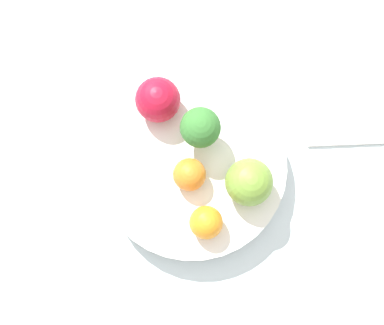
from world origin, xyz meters
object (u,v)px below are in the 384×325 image
orange_back (206,222)px  napkin (348,102)px  bowl (192,167)px  broccoli (200,128)px  orange_front (189,175)px  apple_red (155,101)px  apple_green (249,182)px

orange_back → napkin: (0.05, -0.26, -0.06)m
bowl → orange_back: orange_back is taller
broccoli → orange_front: (-0.04, 0.04, -0.02)m
apple_red → orange_front: size_ratio=1.39×
apple_green → orange_front: bearing=52.1°
orange_back → bowl: bearing=-16.6°
orange_back → napkin: 0.27m
napkin → broccoli: bearing=76.8°
apple_red → orange_front: 0.10m
apple_red → orange_back: 0.16m
broccoli → apple_red: bearing=26.5°
broccoli → napkin: size_ratio=0.43×
bowl → orange_front: orange_front is taller
bowl → apple_red: (0.09, 0.00, 0.05)m
broccoli → apple_red: size_ratio=1.21×
bowl → broccoli: (0.03, -0.03, 0.06)m
apple_green → orange_back: bearing=103.3°
orange_back → napkin: orange_back is taller
apple_green → napkin: (0.04, -0.19, -0.07)m
apple_red → napkin: bearing=-114.7°
apple_red → napkin: 0.27m
apple_red → orange_front: bearing=175.9°
broccoli → apple_green: size_ratio=1.18×
broccoli → apple_red: 0.07m
orange_back → orange_front: bearing=-10.2°
broccoli → orange_front: bearing=136.8°
bowl → napkin: (-0.02, -0.23, -0.02)m
bowl → napkin: bearing=-95.4°
apple_green → bowl: bearing=38.5°
napkin → apple_green: bearing=100.9°
broccoli → napkin: 0.23m
orange_back → broccoli: bearing=-25.7°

